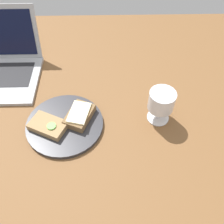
{
  "coord_description": "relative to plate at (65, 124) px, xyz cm",
  "views": [
    {
      "loc": [
        7.24,
        -46.93,
        68.61
      ],
      "look_at": [
        8.32,
        2.87,
        8.0
      ],
      "focal_mm": 40.0,
      "sensor_mm": 36.0,
      "label": 1
    }
  ],
  "objects": [
    {
      "name": "wine_glass",
      "position": [
        30.67,
        2.55,
        7.35
      ],
      "size": [
        8.24,
        8.24,
        11.71
      ],
      "color": "white",
      "rests_on": "wooden_table"
    },
    {
      "name": "wooden_table",
      "position": [
        7.02,
        -1.59,
        -2.16
      ],
      "size": [
        140.0,
        140.0,
        3.0
      ],
      "primitive_type": "cube",
      "color": "brown",
      "rests_on": "ground"
    },
    {
      "name": "sandwich_with_cucumber",
      "position": [
        -4.78,
        -2.01,
        1.75
      ],
      "size": [
        13.31,
        11.28,
        2.53
      ],
      "color": "#A88456",
      "rests_on": "plate"
    },
    {
      "name": "plate",
      "position": [
        0.0,
        0.0,
        0.0
      ],
      "size": [
        24.89,
        24.89,
        1.32
      ],
      "primitive_type": "cylinder",
      "color": "#333338",
      "rests_on": "wooden_table"
    },
    {
      "name": "sandwich_with_cheese",
      "position": [
        4.84,
        1.98,
        2.17
      ],
      "size": [
        10.56,
        12.43,
        3.17
      ],
      "color": "brown",
      "rests_on": "plate"
    }
  ]
}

